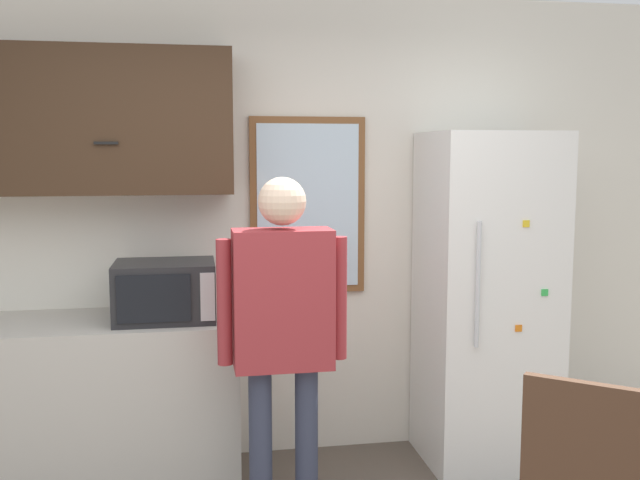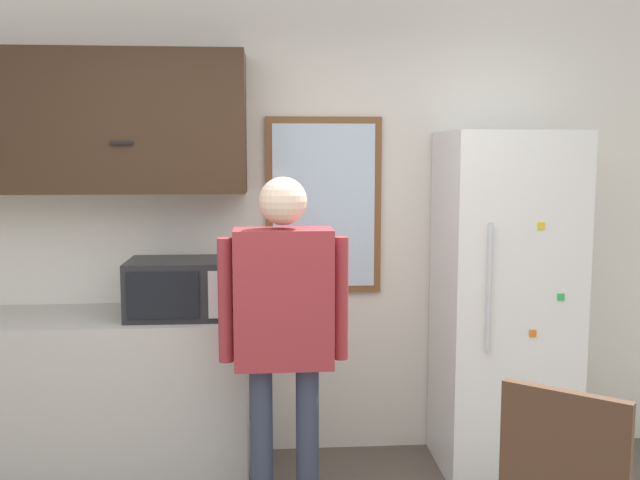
{
  "view_description": "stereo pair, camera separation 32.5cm",
  "coord_description": "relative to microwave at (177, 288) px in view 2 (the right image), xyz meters",
  "views": [
    {
      "loc": [
        -0.42,
        -2.05,
        1.79
      ],
      "look_at": [
        0.14,
        1.14,
        1.39
      ],
      "focal_mm": 40.0,
      "sensor_mm": 36.0,
      "label": 1
    },
    {
      "loc": [
        -0.1,
        -2.09,
        1.79
      ],
      "look_at": [
        0.14,
        1.14,
        1.39
      ],
      "focal_mm": 40.0,
      "sensor_mm": 36.0,
      "label": 2
    }
  ],
  "objects": [
    {
      "name": "back_wall",
      "position": [
        0.59,
        0.39,
        0.28
      ],
      "size": [
        6.0,
        0.06,
        2.7
      ],
      "color": "silver",
      "rests_on": "ground_plane"
    },
    {
      "name": "counter",
      "position": [
        -0.62,
        0.05,
        -0.61
      ],
      "size": [
        1.98,
        0.63,
        0.92
      ],
      "color": "#BCB7AD",
      "rests_on": "ground_plane"
    },
    {
      "name": "upper_cabinets",
      "position": [
        -0.62,
        0.2,
        0.88
      ],
      "size": [
        1.98,
        0.34,
        0.77
      ],
      "color": "#3D2819"
    },
    {
      "name": "microwave",
      "position": [
        0.0,
        0.0,
        0.0
      ],
      "size": [
        0.52,
        0.4,
        0.31
      ],
      "color": "#232326",
      "rests_on": "counter"
    },
    {
      "name": "person",
      "position": [
        0.56,
        -0.52,
        -0.04
      ],
      "size": [
        0.61,
        0.22,
        1.68
      ],
      "rotation": [
        0.0,
        0.0,
        0.01
      ],
      "color": "#33384C",
      "rests_on": "ground_plane"
    },
    {
      "name": "refrigerator",
      "position": [
        1.8,
        0.04,
        -0.12
      ],
      "size": [
        0.7,
        0.66,
        1.91
      ],
      "color": "white",
      "rests_on": "ground_plane"
    },
    {
      "name": "window",
      "position": [
        0.81,
        0.35,
        0.41
      ],
      "size": [
        0.68,
        0.05,
        1.03
      ],
      "color": "brown"
    }
  ]
}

